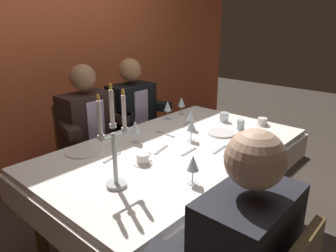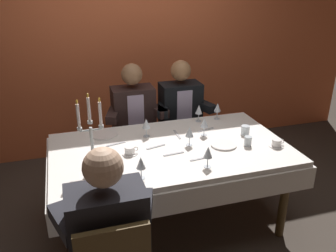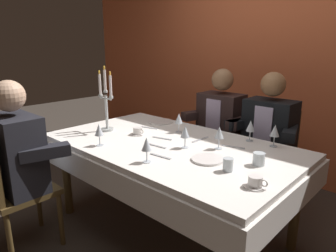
% 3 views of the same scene
% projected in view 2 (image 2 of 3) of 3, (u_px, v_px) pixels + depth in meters
% --- Properties ---
extents(ground_plane, '(12.00, 12.00, 0.00)m').
position_uv_depth(ground_plane, '(170.00, 221.00, 3.16)').
color(ground_plane, '#3D342D').
extents(back_wall, '(6.00, 0.12, 2.70)m').
position_uv_depth(back_wall, '(128.00, 39.00, 4.10)').
color(back_wall, '#DC6439').
rests_on(back_wall, ground_plane).
extents(dining_table, '(1.94, 1.14, 0.74)m').
position_uv_depth(dining_table, '(171.00, 160.00, 2.92)').
color(dining_table, white).
rests_on(dining_table, ground_plane).
extents(candelabra, '(0.19, 0.11, 0.55)m').
position_uv_depth(candelabra, '(91.00, 137.00, 2.52)').
color(candelabra, silver).
rests_on(candelabra, dining_table).
extents(dinner_plate_0, '(0.21, 0.21, 0.01)m').
position_uv_depth(dinner_plate_0, '(224.00, 145.00, 2.90)').
color(dinner_plate_0, white).
rests_on(dinner_plate_0, dining_table).
extents(dinner_plate_1, '(0.24, 0.24, 0.01)m').
position_uv_depth(dinner_plate_1, '(104.00, 134.00, 3.09)').
color(dinner_plate_1, white).
rests_on(dinner_plate_1, dining_table).
extents(wine_glass_0, '(0.07, 0.07, 0.16)m').
position_uv_depth(wine_glass_0, '(218.00, 108.00, 3.40)').
color(wine_glass_0, silver).
rests_on(wine_glass_0, dining_table).
extents(wine_glass_1, '(0.07, 0.07, 0.16)m').
position_uv_depth(wine_glass_1, '(141.00, 163.00, 2.39)').
color(wine_glass_1, silver).
rests_on(wine_glass_1, dining_table).
extents(wine_glass_2, '(0.07, 0.07, 0.16)m').
position_uv_depth(wine_glass_2, '(204.00, 123.00, 3.05)').
color(wine_glass_2, silver).
rests_on(wine_glass_2, dining_table).
extents(wine_glass_3, '(0.07, 0.07, 0.16)m').
position_uv_depth(wine_glass_3, '(190.00, 132.00, 2.86)').
color(wine_glass_3, silver).
rests_on(wine_glass_3, dining_table).
extents(wine_glass_4, '(0.07, 0.07, 0.16)m').
position_uv_depth(wine_glass_4, '(146.00, 124.00, 3.02)').
color(wine_glass_4, silver).
rests_on(wine_glass_4, dining_table).
extents(wine_glass_5, '(0.07, 0.07, 0.16)m').
position_uv_depth(wine_glass_5, '(208.00, 153.00, 2.53)').
color(wine_glass_5, silver).
rests_on(wine_glass_5, dining_table).
extents(wine_glass_6, '(0.07, 0.07, 0.16)m').
position_uv_depth(wine_glass_6, '(199.00, 110.00, 3.34)').
color(wine_glass_6, silver).
rests_on(wine_glass_6, dining_table).
extents(water_tumbler_0, '(0.07, 0.07, 0.08)m').
position_uv_depth(water_tumbler_0, '(245.00, 130.00, 3.09)').
color(water_tumbler_0, silver).
rests_on(water_tumbler_0, dining_table).
extents(water_tumbler_1, '(0.06, 0.06, 0.08)m').
position_uv_depth(water_tumbler_1, '(248.00, 141.00, 2.89)').
color(water_tumbler_1, silver).
rests_on(water_tumbler_1, dining_table).
extents(coffee_cup_0, '(0.13, 0.12, 0.06)m').
position_uv_depth(coffee_cup_0, '(130.00, 151.00, 2.75)').
color(coffee_cup_0, white).
rests_on(coffee_cup_0, dining_table).
extents(coffee_cup_1, '(0.13, 0.12, 0.06)m').
position_uv_depth(coffee_cup_1, '(277.00, 143.00, 2.88)').
color(coffee_cup_1, white).
rests_on(coffee_cup_1, dining_table).
extents(fork_0, '(0.17, 0.03, 0.01)m').
position_uv_depth(fork_0, '(200.00, 159.00, 2.69)').
color(fork_0, '#B7B7BC').
rests_on(fork_0, dining_table).
extents(knife_1, '(0.02, 0.19, 0.01)m').
position_uv_depth(knife_1, '(177.00, 134.00, 3.10)').
color(knife_1, '#B7B7BC').
rests_on(knife_1, dining_table).
extents(fork_2, '(0.17, 0.06, 0.01)m').
position_uv_depth(fork_2, '(116.00, 144.00, 2.92)').
color(fork_2, '#B7B7BC').
rests_on(fork_2, dining_table).
extents(fork_3, '(0.17, 0.06, 0.01)m').
position_uv_depth(fork_3, '(206.00, 130.00, 3.19)').
color(fork_3, '#B7B7BC').
rests_on(fork_3, dining_table).
extents(fork_4, '(0.17, 0.03, 0.01)m').
position_uv_depth(fork_4, '(174.00, 154.00, 2.76)').
color(fork_4, '#B7B7BC').
rests_on(fork_4, dining_table).
extents(fork_5, '(0.17, 0.06, 0.01)m').
position_uv_depth(fork_5, '(156.00, 147.00, 2.87)').
color(fork_5, '#B7B7BC').
rests_on(fork_5, dining_table).
extents(seated_diner_0, '(0.63, 0.48, 1.24)m').
position_uv_depth(seated_diner_0, '(108.00, 232.00, 1.93)').
color(seated_diner_0, '#523D1F').
rests_on(seated_diner_0, ground_plane).
extents(seated_diner_1, '(0.63, 0.48, 1.24)m').
position_uv_depth(seated_diner_1, '(133.00, 112.00, 3.62)').
color(seated_diner_1, '#523D1F').
rests_on(seated_diner_1, ground_plane).
extents(seated_diner_2, '(0.63, 0.48, 1.24)m').
position_uv_depth(seated_diner_2, '(180.00, 107.00, 3.76)').
color(seated_diner_2, '#523D1F').
rests_on(seated_diner_2, ground_plane).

